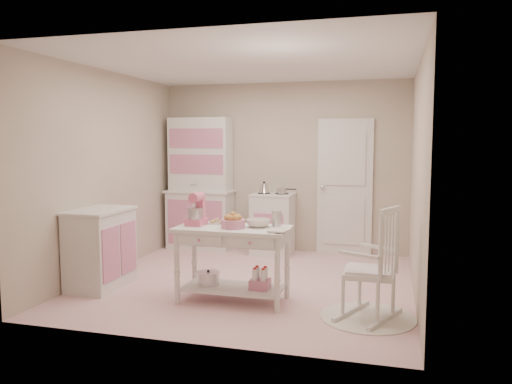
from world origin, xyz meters
The scene contains 14 objects.
room_shell centered at (0.00, 0.00, 1.65)m, with size 3.84×3.84×2.62m.
door centered at (0.95, 1.87, 1.02)m, with size 0.82×0.05×2.04m, color silver.
hutch centered at (-1.30, 1.66, 1.04)m, with size 1.06×0.50×2.08m, color silver.
stove centered at (-0.10, 1.61, 0.46)m, with size 0.62×0.57×0.92m, color silver.
base_cabinet centered at (-1.63, -0.64, 0.46)m, with size 0.54×0.84×0.92m, color silver.
lace_rug centered at (1.44, -0.88, 0.01)m, with size 0.92×0.92×0.01m, color white.
rocking_chair centered at (1.44, -0.88, 0.55)m, with size 0.48×0.72×1.10m, color silver.
work_table centered at (0.02, -0.72, 0.40)m, with size 1.20×0.60×0.80m, color silver.
stand_mixer centered at (-0.40, -0.70, 0.97)m, with size 0.20×0.28×0.34m, color #E6618B.
cookie_tray centered at (-0.13, -0.54, 0.81)m, with size 0.34×0.24×0.02m, color silver.
bread_basket centered at (0.04, -0.77, 0.85)m, with size 0.25×0.25×0.09m, color #CC7598.
mixing_bowl centered at (0.28, -0.64, 0.84)m, with size 0.26×0.26×0.08m, color silver.
metal_pitcher centered at (0.46, -0.56, 0.89)m, with size 0.10×0.10×0.17m, color silver.
recipe_book centered at (0.47, -0.84, 0.81)m, with size 0.18×0.24×0.02m, color silver.
Camera 1 is at (1.63, -5.68, 1.71)m, focal length 35.00 mm.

